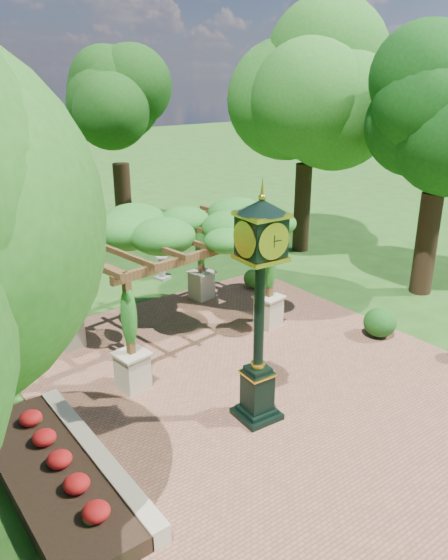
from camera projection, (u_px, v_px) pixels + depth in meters
ground at (288, 398)px, 12.84m from camera, size 120.00×120.00×0.00m
brick_plaza at (260, 379)px, 13.58m from camera, size 10.00×12.00×0.04m
border_wall at (96, 457)px, 10.57m from camera, size 0.35×5.00×0.40m
flower_bed at (51, 477)px, 10.07m from camera, size 1.50×5.00×0.36m
pedestal_clock at (260, 294)px, 11.02m from camera, size 1.04×1.04×4.99m
pergola at (170, 238)px, 14.75m from camera, size 6.17×4.34×3.61m
sundial at (162, 269)px, 20.07m from camera, size 0.59×0.59×0.85m
shrub_mid at (380, 322)px, 15.61m from camera, size 1.06×1.06×0.84m
shrub_back at (254, 278)px, 19.13m from camera, size 0.82×0.82×0.69m
tree_north at (117, 103)px, 23.20m from camera, size 3.86×3.86×8.67m
tree_east_far at (308, 90)px, 21.12m from camera, size 4.52×4.52×9.47m
tree_east_near at (445, 108)px, 16.80m from camera, size 4.06×4.06×8.95m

